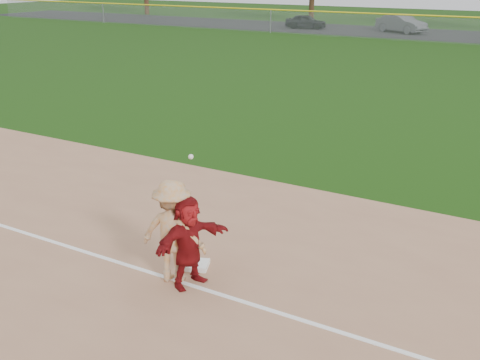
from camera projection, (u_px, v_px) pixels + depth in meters
The scene contains 7 objects.
ground at pixel (201, 264), 11.76m from camera, with size 160.00×160.00×0.00m, color #173C0B.
foul_line at pixel (176, 280), 11.10m from camera, with size 60.00×0.10×0.01m, color white.
first_base at pixel (197, 265), 11.59m from camera, with size 0.44×0.44×0.10m, color white.
base_runner at pixel (188, 241), 10.71m from camera, with size 1.59×0.51×1.72m, color maroon.
car_left at pixel (306, 21), 57.22m from camera, with size 1.55×3.85×1.31m, color black.
car_mid at pixel (401, 24), 53.50m from camera, with size 1.67×4.78×1.58m, color #55575C.
first_base_play at pixel (173, 232), 10.82m from camera, with size 1.36×1.04×2.30m.
Camera 1 is at (6.10, -8.62, 5.48)m, focal length 45.00 mm.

